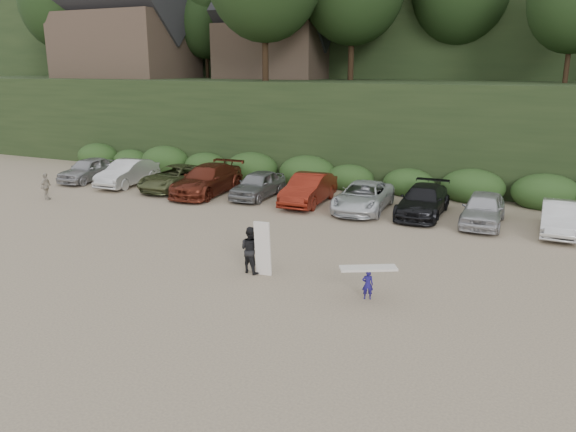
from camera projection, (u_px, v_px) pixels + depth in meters
The scene contains 6 objects.
ground at pixel (282, 277), 19.14m from camera, with size 120.00×120.00×0.00m, color tan.
hillside_backdrop at pixel (461, 14), 47.77m from camera, with size 90.00×41.50×28.00m.
parked_cars at pixel (375, 197), 27.54m from camera, with size 40.06×5.78×1.62m.
distant_walker at pixel (46, 186), 30.00m from camera, with size 0.85×0.35×1.45m, color #ADA393.
child_surfer at pixel (368, 277), 17.19m from camera, with size 1.76×1.26×1.04m.
adult_surfer at pixel (252, 250), 19.37m from camera, with size 1.29×0.80×1.95m.
Camera 1 is at (7.78, -16.17, 7.00)m, focal length 35.00 mm.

